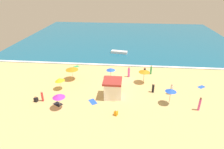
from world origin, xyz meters
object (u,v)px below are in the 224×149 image
Objects in this scene: beach_umbrella_1 at (171,91)px; beach_umbrella_2 at (144,71)px; beachgoer_2 at (145,70)px; beachgoer_7 at (171,90)px; beach_umbrella_5 at (72,69)px; beachgoer_6 at (116,113)px; beachgoer_8 at (200,104)px; beach_umbrella_3 at (111,69)px; beachgoer_4 at (153,88)px; beachgoer_0 at (151,70)px; beachgoer_5 at (129,72)px; lifeguard_cabana at (112,88)px; beachgoer_3 at (42,96)px; beachgoer_1 at (36,99)px; beach_umbrella_0 at (59,96)px; small_boat_0 at (119,52)px; beach_umbrella_4 at (60,80)px.

beach_umbrella_2 is at bearing 118.86° from beach_umbrella_1.
beachgoer_7 is at bearing -66.07° from beachgoer_2.
beach_umbrella_2 is 12.16m from beach_umbrella_5.
beachgoer_8 is at bearing 10.85° from beachgoer_6.
beach_umbrella_3 is 1.26× the size of beachgoer_4.
beachgoer_0 is 2.11× the size of beachgoer_2.
beachgoer_6 is (-1.45, -11.04, -0.55)m from beachgoer_5.
lifeguard_cabana is at bearing 171.83° from beach_umbrella_1.
beachgoer_8 is at bearing -51.94° from beachgoer_7.
beachgoer_4 is at bearing -84.04° from beachgoer_2.
beachgoer_5 is (-5.72, 7.87, -1.26)m from beach_umbrella_1.
lifeguard_cabana is at bearing 12.17° from beachgoer_3.
beachgoer_1 is at bearing -148.24° from beachgoer_0.
beach_umbrella_2 is 2.84× the size of beachgoer_6.
beach_umbrella_5 is 12.36m from beachgoer_6.
beach_umbrella_3 is 2.35× the size of beachgoer_1.
beach_umbrella_0 reaches higher than beachgoer_1.
beach_umbrella_5 is 13.52m from beachgoer_2.
beachgoer_8 reaches higher than beachgoer_1.
beach_umbrella_0 is at bearing -157.35° from beachgoer_4.
beach_umbrella_3 is 0.49× the size of small_boat_0.
beachgoer_5 is at bearing 71.18° from lifeguard_cabana.
beach_umbrella_0 is at bearing -144.41° from beach_umbrella_2.
beach_umbrella_1 is at bearing 163.13° from beachgoer_8.
beachgoer_8 is (11.64, -2.25, -0.41)m from lifeguard_cabana.
beach_umbrella_5 is at bearing -160.63° from beachgoer_2.
lifeguard_cabana is 1.23× the size of beach_umbrella_0.
beach_umbrella_4 is 16.24m from beachgoer_0.
beachgoer_6 is at bearing -97.49° from beachgoer_5.
beach_umbrella_5 is 1.57× the size of beachgoer_4.
beachgoer_0 reaches higher than beachgoer_4.
beach_umbrella_0 is 5.22m from beach_umbrella_4.
beachgoer_5 is 11.15m from beachgoer_6.
beach_umbrella_2 is 10.01m from beachgoer_6.
beachgoer_6 is 0.48× the size of beachgoer_7.
beach_umbrella_4 is 0.51× the size of small_boat_0.
beachgoer_4 is at bearing -52.54° from beachgoer_5.
beach_umbrella_2 is at bearing -70.61° from small_boat_0.
beach_umbrella_1 is 2.88× the size of beachgoer_2.
beach_umbrella_0 is at bearing -170.74° from beach_umbrella_1.
beach_umbrella_2 is 5.83m from beach_umbrella_3.
beach_umbrella_0 is 0.95× the size of beach_umbrella_1.
beachgoer_8 is at bearing 4.05° from beach_umbrella_0.
beach_umbrella_5 is 1.50× the size of beachgoer_3.
beachgoer_0 is (1.53, 3.53, -1.34)m from beach_umbrella_2.
beachgoer_7 is at bearing 9.47° from lifeguard_cabana.
beach_umbrella_1 reaches higher than beachgoer_3.
beachgoer_2 is at bearing 27.36° from beach_umbrella_3.
small_boat_0 is (10.56, 20.98, 0.05)m from beachgoer_1.
beachgoer_3 is at bearing 179.62° from beachgoer_8.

